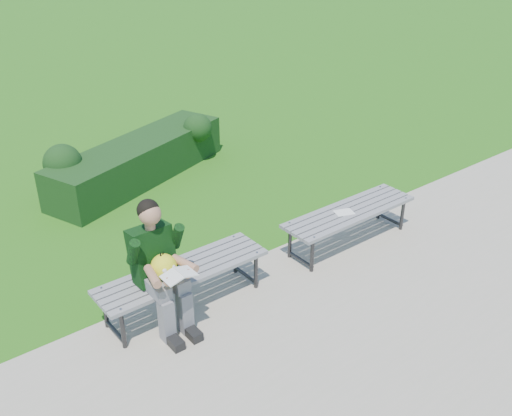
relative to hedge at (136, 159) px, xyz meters
name	(u,v)px	position (x,y,z in m)	size (l,w,h in m)	color
ground	(246,262)	(-0.09, -2.87, -0.34)	(80.00, 80.00, 0.00)	#1C7A15
walkway	(356,340)	(-0.09, -4.62, -0.33)	(30.00, 3.50, 0.02)	#B4A794
hedge	(136,159)	(0.00, 0.00, 0.00)	(3.21, 1.82, 0.84)	#17370F
bench_left	(183,274)	(-1.11, -3.17, 0.08)	(1.80, 0.50, 0.46)	slate
bench_right	(350,214)	(1.14, -3.31, 0.08)	(1.80, 0.50, 0.46)	slate
seated_boy	(159,263)	(-1.41, -3.26, 0.38)	(0.56, 0.76, 1.31)	slate
paper_sheet	(344,212)	(1.04, -3.31, 0.13)	(0.26, 0.22, 0.01)	white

